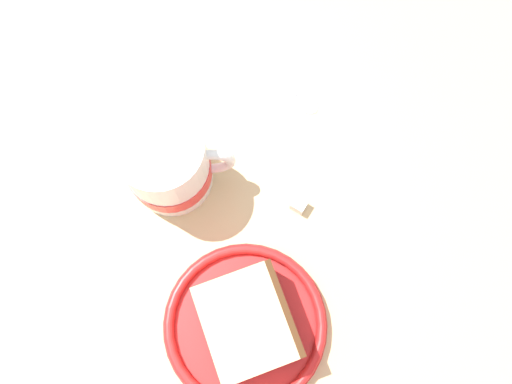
% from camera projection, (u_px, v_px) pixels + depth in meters
% --- Properties ---
extents(ground_plane, '(1.33, 1.33, 0.02)m').
position_uv_depth(ground_plane, '(233.00, 270.00, 0.57)').
color(ground_plane, tan).
extents(small_plate, '(0.16, 0.16, 0.02)m').
position_uv_depth(small_plate, '(245.00, 325.00, 0.53)').
color(small_plate, red).
rests_on(small_plate, ground_plane).
extents(cake_slice, '(0.12, 0.11, 0.05)m').
position_uv_depth(cake_slice, '(247.00, 323.00, 0.50)').
color(cake_slice, '#472814').
rests_on(cake_slice, small_plate).
extents(tea_mug, '(0.09, 0.10, 0.10)m').
position_uv_depth(tea_mug, '(168.00, 164.00, 0.54)').
color(tea_mug, white).
rests_on(tea_mug, ground_plane).
extents(teaspoon, '(0.13, 0.02, 0.01)m').
position_uv_depth(teaspoon, '(293.00, 91.00, 0.61)').
color(teaspoon, silver).
rests_on(teaspoon, ground_plane).
extents(sugar_cube, '(0.02, 0.02, 0.02)m').
position_uv_depth(sugar_cube, '(297.00, 202.00, 0.57)').
color(sugar_cube, white).
rests_on(sugar_cube, ground_plane).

